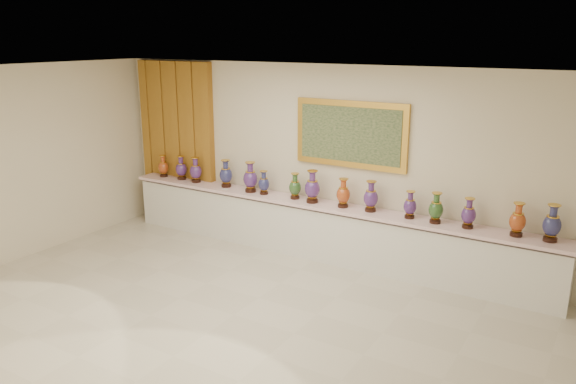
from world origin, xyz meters
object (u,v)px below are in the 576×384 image
counter (319,231)px  vase_1 (181,169)px  vase_2 (196,171)px  vase_0 (163,167)px

counter → vase_1: 2.90m
vase_1 → vase_2: 0.36m
counter → vase_1: (-2.83, 0.01, 0.66)m
counter → vase_1: vase_1 is taller
vase_0 → vase_1: 0.42m
vase_0 → vase_1: size_ratio=0.93×
vase_0 → vase_2: size_ratio=0.89×
counter → vase_2: bearing=-179.7°
counter → vase_1: bearing=179.9°
counter → vase_0: bearing=-179.9°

